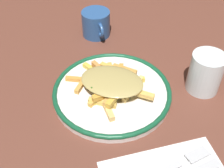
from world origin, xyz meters
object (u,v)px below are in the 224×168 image
fries_heap (111,83)px  water_glass (205,73)px  coffee_mug (96,24)px  plate (112,92)px

fries_heap → water_glass: (0.05, 0.21, 0.01)m
fries_heap → coffee_mug: size_ratio=1.84×
plate → coffee_mug: coffee_mug is taller
fries_heap → coffee_mug: 0.25m
water_glass → coffee_mug: size_ratio=0.90×
plate → fries_heap: bearing=-172.7°
water_glass → coffee_mug: water_glass is taller
fries_heap → water_glass: bearing=75.8°
fries_heap → plate: bearing=7.3°
plate → coffee_mug: size_ratio=2.59×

